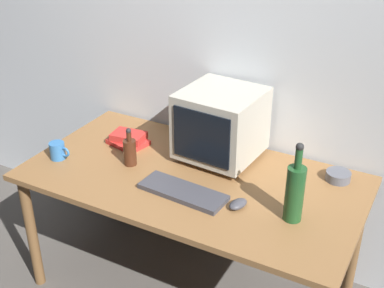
{
  "coord_description": "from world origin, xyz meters",
  "views": [
    {
      "loc": [
        1.02,
        -1.89,
        2.05
      ],
      "look_at": [
        0.0,
        0.0,
        0.9
      ],
      "focal_mm": 47.87,
      "sensor_mm": 36.0,
      "label": 1
    }
  ],
  "objects_px": {
    "computer_mouse": "(238,204)",
    "keyboard": "(183,192)",
    "mug": "(58,151)",
    "bottle_short": "(130,151)",
    "bottle_tall": "(295,191)",
    "crt_monitor": "(221,124)",
    "book_stack": "(128,139)",
    "cd_spindle": "(338,176)"
  },
  "relations": [
    {
      "from": "bottle_tall",
      "to": "crt_monitor",
      "type": "bearing_deg",
      "value": 146.25
    },
    {
      "from": "mug",
      "to": "bottle_short",
      "type": "bearing_deg",
      "value": 19.39
    },
    {
      "from": "keyboard",
      "to": "book_stack",
      "type": "relative_size",
      "value": 1.83
    },
    {
      "from": "computer_mouse",
      "to": "bottle_short",
      "type": "distance_m",
      "value": 0.65
    },
    {
      "from": "crt_monitor",
      "to": "book_stack",
      "type": "relative_size",
      "value": 1.8
    },
    {
      "from": "computer_mouse",
      "to": "book_stack",
      "type": "bearing_deg",
      "value": 177.62
    },
    {
      "from": "bottle_tall",
      "to": "bottle_short",
      "type": "height_order",
      "value": "bottle_tall"
    },
    {
      "from": "mug",
      "to": "keyboard",
      "type": "bearing_deg",
      "value": 1.2
    },
    {
      "from": "bottle_tall",
      "to": "mug",
      "type": "relative_size",
      "value": 3.09
    },
    {
      "from": "computer_mouse",
      "to": "cd_spindle",
      "type": "relative_size",
      "value": 0.83
    },
    {
      "from": "cd_spindle",
      "to": "keyboard",
      "type": "bearing_deg",
      "value": -142.49
    },
    {
      "from": "keyboard",
      "to": "book_stack",
      "type": "height_order",
      "value": "book_stack"
    },
    {
      "from": "crt_monitor",
      "to": "bottle_tall",
      "type": "height_order",
      "value": "same"
    },
    {
      "from": "crt_monitor",
      "to": "mug",
      "type": "relative_size",
      "value": 3.43
    },
    {
      "from": "book_stack",
      "to": "mug",
      "type": "relative_size",
      "value": 1.91
    },
    {
      "from": "mug",
      "to": "book_stack",
      "type": "bearing_deg",
      "value": 53.04
    },
    {
      "from": "computer_mouse",
      "to": "bottle_tall",
      "type": "xyz_separation_m",
      "value": [
        0.24,
        0.03,
        0.12
      ]
    },
    {
      "from": "keyboard",
      "to": "mug",
      "type": "height_order",
      "value": "mug"
    },
    {
      "from": "keyboard",
      "to": "cd_spindle",
      "type": "xyz_separation_m",
      "value": [
        0.6,
        0.46,
        0.01
      ]
    },
    {
      "from": "keyboard",
      "to": "cd_spindle",
      "type": "relative_size",
      "value": 3.5
    },
    {
      "from": "book_stack",
      "to": "cd_spindle",
      "type": "height_order",
      "value": "book_stack"
    },
    {
      "from": "bottle_short",
      "to": "book_stack",
      "type": "bearing_deg",
      "value": 127.13
    },
    {
      "from": "bottle_short",
      "to": "book_stack",
      "type": "relative_size",
      "value": 0.9
    },
    {
      "from": "crt_monitor",
      "to": "keyboard",
      "type": "relative_size",
      "value": 0.98
    },
    {
      "from": "keyboard",
      "to": "computer_mouse",
      "type": "bearing_deg",
      "value": 9.03
    },
    {
      "from": "keyboard",
      "to": "mug",
      "type": "bearing_deg",
      "value": -174.64
    },
    {
      "from": "computer_mouse",
      "to": "keyboard",
      "type": "bearing_deg",
      "value": -158.41
    },
    {
      "from": "keyboard",
      "to": "computer_mouse",
      "type": "height_order",
      "value": "computer_mouse"
    },
    {
      "from": "crt_monitor",
      "to": "bottle_short",
      "type": "height_order",
      "value": "crt_monitor"
    },
    {
      "from": "keyboard",
      "to": "bottle_short",
      "type": "height_order",
      "value": "bottle_short"
    },
    {
      "from": "book_stack",
      "to": "crt_monitor",
      "type": "bearing_deg",
      "value": 11.69
    },
    {
      "from": "computer_mouse",
      "to": "bottle_tall",
      "type": "distance_m",
      "value": 0.27
    },
    {
      "from": "bottle_short",
      "to": "mug",
      "type": "bearing_deg",
      "value": -160.61
    },
    {
      "from": "keyboard",
      "to": "computer_mouse",
      "type": "distance_m",
      "value": 0.27
    },
    {
      "from": "computer_mouse",
      "to": "crt_monitor",
      "type": "bearing_deg",
      "value": 142.38
    },
    {
      "from": "crt_monitor",
      "to": "book_stack",
      "type": "bearing_deg",
      "value": -168.31
    },
    {
      "from": "bottle_tall",
      "to": "cd_spindle",
      "type": "xyz_separation_m",
      "value": [
        0.1,
        0.41,
        -0.12
      ]
    },
    {
      "from": "cd_spindle",
      "to": "bottle_short",
      "type": "bearing_deg",
      "value": -160.21
    },
    {
      "from": "crt_monitor",
      "to": "mug",
      "type": "height_order",
      "value": "crt_monitor"
    },
    {
      "from": "book_stack",
      "to": "mug",
      "type": "height_order",
      "value": "mug"
    },
    {
      "from": "crt_monitor",
      "to": "book_stack",
      "type": "height_order",
      "value": "crt_monitor"
    },
    {
      "from": "mug",
      "to": "computer_mouse",
      "type": "bearing_deg",
      "value": 2.19
    }
  ]
}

